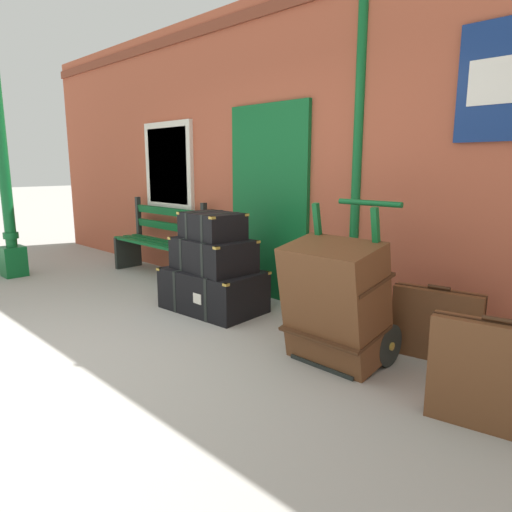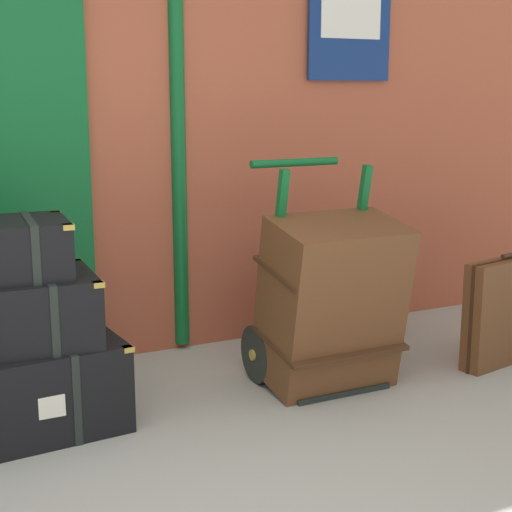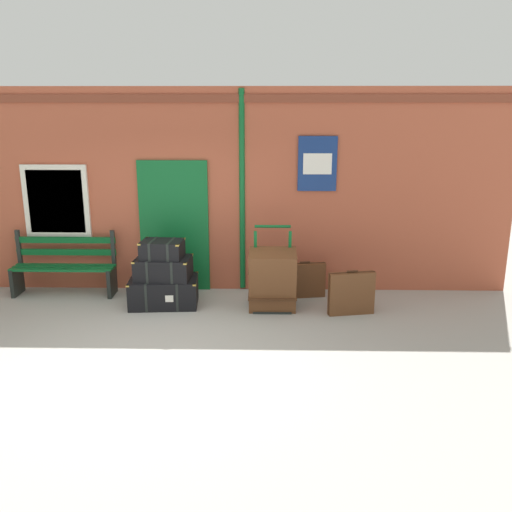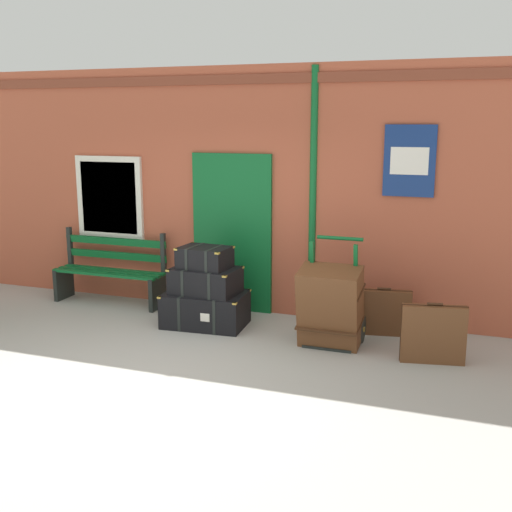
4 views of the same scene
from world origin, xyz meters
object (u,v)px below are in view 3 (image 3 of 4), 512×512
object	(u,v)px
steamer_trunk_base	(164,292)
large_brown_trunk	(272,280)
steamer_trunk_middle	(163,268)
suitcase_oxblood	(351,293)
platform_bench	(64,267)
porters_trolley	(272,289)
suitcase_caramel	(304,280)
steamer_trunk_top	(162,249)

from	to	relation	value
steamer_trunk_base	large_brown_trunk	world-z (taller)	large_brown_trunk
steamer_trunk_middle	large_brown_trunk	distance (m)	1.64
suitcase_oxblood	platform_bench	bearing A→B (deg)	169.84
suitcase_oxblood	steamer_trunk_base	bearing A→B (deg)	173.61
porters_trolley	suitcase_caramel	distance (m)	0.67
platform_bench	porters_trolley	distance (m)	3.34
porters_trolley	suitcase_oxblood	distance (m)	1.17
platform_bench	suitcase_caramel	size ratio (longest dim) A/B	2.42
porters_trolley	suitcase_oxblood	xyz separation A→B (m)	(1.14, -0.28, 0.04)
steamer_trunk_base	suitcase_caramel	bearing A→B (deg)	10.87
large_brown_trunk	suitcase_caramel	bearing A→B (deg)	50.30
platform_bench	suitcase_oxblood	bearing A→B (deg)	-10.16
steamer_trunk_base	large_brown_trunk	distance (m)	1.67
steamer_trunk_top	suitcase_oxblood	distance (m)	2.84
steamer_trunk_base	steamer_trunk_middle	distance (m)	0.37
porters_trolley	large_brown_trunk	size ratio (longest dim) A/B	1.27
steamer_trunk_top	suitcase_caramel	bearing A→B (deg)	10.81
platform_bench	suitcase_caramel	distance (m)	3.81
steamer_trunk_base	steamer_trunk_middle	bearing A→B (deg)	11.99
suitcase_caramel	suitcase_oxblood	world-z (taller)	suitcase_oxblood
platform_bench	large_brown_trunk	distance (m)	3.37
steamer_trunk_top	large_brown_trunk	xyz separation A→B (m)	(1.63, -0.20, -0.40)
steamer_trunk_middle	steamer_trunk_top	distance (m)	0.29
steamer_trunk_top	suitcase_caramel	world-z (taller)	steamer_trunk_top
platform_bench	steamer_trunk_top	distance (m)	1.79
steamer_trunk_base	suitcase_caramel	world-z (taller)	suitcase_caramel
steamer_trunk_top	porters_trolley	bearing A→B (deg)	-0.98
steamer_trunk_top	porters_trolley	size ratio (longest dim) A/B	0.54
large_brown_trunk	suitcase_caramel	world-z (taller)	large_brown_trunk
porters_trolley	large_brown_trunk	bearing A→B (deg)	-90.00
platform_bench	large_brown_trunk	world-z (taller)	platform_bench
suitcase_oxblood	suitcase_caramel	bearing A→B (deg)	131.09
platform_bench	steamer_trunk_base	xyz separation A→B (m)	(1.66, -0.48, -0.23)
porters_trolley	large_brown_trunk	distance (m)	0.26
porters_trolley	suitcase_oxblood	size ratio (longest dim) A/B	1.77
steamer_trunk_top	large_brown_trunk	distance (m)	1.69
platform_bench	steamer_trunk_middle	size ratio (longest dim) A/B	1.92
steamer_trunk_top	suitcase_oxblood	bearing A→B (deg)	-6.45
porters_trolley	suitcase_caramel	world-z (taller)	porters_trolley
steamer_trunk_middle	steamer_trunk_top	world-z (taller)	steamer_trunk_top
suitcase_caramel	platform_bench	bearing A→B (deg)	178.90
platform_bench	steamer_trunk_middle	xyz separation A→B (m)	(1.67, -0.48, 0.14)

